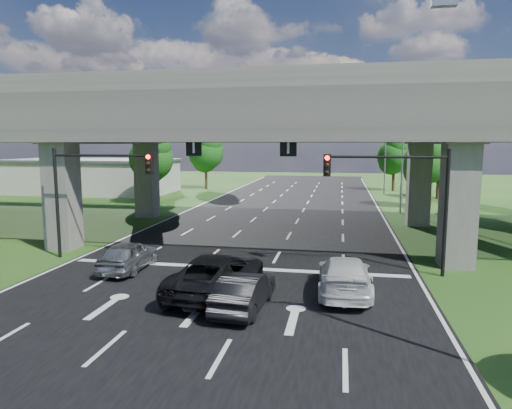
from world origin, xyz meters
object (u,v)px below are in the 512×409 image
(car_silver, at_px, (129,256))
(car_dark, at_px, (244,291))
(signal_right, at_px, (398,187))
(streetlight_beyond, at_px, (382,147))
(signal_left, at_px, (92,182))
(streetlight_far, at_px, (398,148))
(car_white, at_px, (344,275))
(car_trailing, at_px, (217,274))

(car_silver, distance_m, car_dark, 7.90)
(signal_right, relative_size, car_dark, 1.40)
(signal_right, height_order, streetlight_beyond, streetlight_beyond)
(signal_left, xyz_separation_m, streetlight_far, (17.92, 20.06, 1.66))
(signal_right, relative_size, streetlight_beyond, 0.60)
(car_silver, xyz_separation_m, car_dark, (6.70, -4.18, -0.03))
(streetlight_far, relative_size, car_dark, 2.34)
(car_silver, distance_m, car_white, 10.54)
(signal_left, height_order, car_silver, signal_left)
(signal_right, relative_size, car_white, 1.15)
(car_white, bearing_deg, car_dark, 33.32)
(car_white, bearing_deg, streetlight_beyond, -98.31)
(streetlight_far, height_order, car_white, streetlight_far)
(signal_left, relative_size, streetlight_far, 0.60)
(streetlight_beyond, xyz_separation_m, car_dark, (-8.41, -42.01, -5.11))
(signal_left, bearing_deg, signal_right, 0.00)
(streetlight_far, height_order, car_silver, streetlight_far)
(streetlight_beyond, bearing_deg, signal_left, -116.43)
(streetlight_far, xyz_separation_m, car_trailing, (-9.84, -24.58, -4.97))
(car_white, bearing_deg, signal_left, -15.82)
(car_white, relative_size, car_trailing, 0.86)
(signal_right, bearing_deg, car_white, -125.70)
(signal_left, relative_size, car_trailing, 0.98)
(car_dark, bearing_deg, car_silver, -27.89)
(streetlight_far, relative_size, car_white, 1.91)
(car_white, xyz_separation_m, car_trailing, (-5.15, -1.15, 0.09))
(streetlight_beyond, height_order, car_dark, streetlight_beyond)
(streetlight_beyond, distance_m, car_dark, 43.15)
(streetlight_beyond, bearing_deg, streetlight_far, -90.00)
(signal_right, relative_size, streetlight_far, 0.60)
(car_silver, height_order, car_white, car_white)
(streetlight_far, bearing_deg, signal_right, -96.47)
(car_trailing, bearing_deg, streetlight_far, -107.77)
(car_white, bearing_deg, streetlight_far, -102.85)
(car_white, bearing_deg, car_silver, -10.24)
(car_dark, bearing_deg, streetlight_far, -103.86)
(car_dark, xyz_separation_m, car_white, (3.71, 2.58, 0.05))
(signal_left, distance_m, car_white, 14.06)
(streetlight_far, height_order, car_trailing, streetlight_far)
(streetlight_beyond, height_order, car_silver, streetlight_beyond)
(signal_right, xyz_separation_m, car_dark, (-6.14, -5.96, -3.45))
(car_silver, relative_size, car_white, 0.82)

